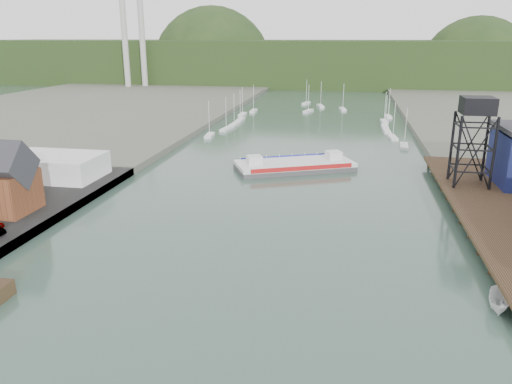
% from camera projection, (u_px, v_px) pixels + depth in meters
% --- Properties ---
extents(ground, '(600.00, 600.00, 0.00)m').
position_uv_depth(ground, '(193.00, 365.00, 44.95)').
color(ground, '#2D4638').
rests_on(ground, ground).
extents(east_pier, '(14.00, 70.00, 2.45)m').
position_uv_depth(east_pier, '(498.00, 208.00, 80.13)').
color(east_pier, black).
rests_on(east_pier, ground).
extents(white_shed, '(18.00, 12.00, 4.50)m').
position_uv_depth(white_shed, '(55.00, 166.00, 98.41)').
color(white_shed, silver).
rests_on(white_shed, west_quay).
extents(lift_tower, '(6.50, 6.50, 16.00)m').
position_uv_depth(lift_tower, '(477.00, 111.00, 88.58)').
color(lift_tower, black).
rests_on(lift_tower, east_pier).
extents(marina_sailboats, '(57.71, 92.65, 0.90)m').
position_uv_depth(marina_sailboats, '(312.00, 120.00, 174.75)').
color(marina_sailboats, silver).
rests_on(marina_sailboats, ground).
extents(smokestacks, '(11.20, 8.20, 60.00)m').
position_uv_depth(smokestacks, '(133.00, 33.00, 272.71)').
color(smokestacks, '#AAAAA5').
rests_on(smokestacks, ground).
extents(distant_hills, '(500.00, 120.00, 80.00)m').
position_uv_depth(distant_hills, '(326.00, 65.00, 325.31)').
color(distant_hills, '#1D3216').
rests_on(distant_hills, ground).
extents(chain_ferry, '(27.54, 20.04, 3.69)m').
position_uv_depth(chain_ferry, '(295.00, 165.00, 110.55)').
color(chain_ferry, '#444446').
rests_on(chain_ferry, ground).
extents(motorboat, '(3.08, 5.60, 2.05)m').
position_uv_depth(motorboat, '(499.00, 302.00, 53.57)').
color(motorboat, silver).
rests_on(motorboat, ground).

